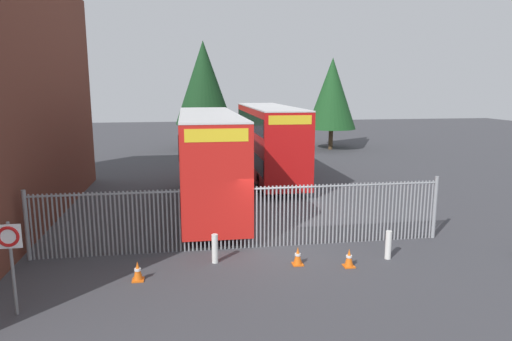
% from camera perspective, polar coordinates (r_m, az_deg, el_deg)
% --- Properties ---
extents(ground_plane, '(100.00, 100.00, 0.00)m').
position_cam_1_polar(ground_plane, '(23.76, -1.49, -2.98)').
color(ground_plane, '#3D3D42').
extents(palisade_fence, '(14.38, 0.14, 2.35)m').
position_cam_1_polar(palisade_fence, '(15.67, -1.42, -5.74)').
color(palisade_fence, gray).
rests_on(palisade_fence, ground).
extents(double_decker_bus_near_gate, '(2.54, 10.81, 4.42)m').
position_cam_1_polar(double_decker_bus_near_gate, '(20.51, -5.98, 1.69)').
color(double_decker_bus_near_gate, red).
rests_on(double_decker_bus_near_gate, ground).
extents(double_decker_bus_behind_fence_left, '(2.54, 10.81, 4.42)m').
position_cam_1_polar(double_decker_bus_behind_fence_left, '(27.18, 1.72, 3.94)').
color(double_decker_bus_behind_fence_left, red).
rests_on(double_decker_bus_behind_fence_left, ground).
extents(bollard_near_left, '(0.20, 0.20, 0.95)m').
position_cam_1_polar(bollard_near_left, '(14.68, -5.24, -9.83)').
color(bollard_near_left, silver).
rests_on(bollard_near_left, ground).
extents(bollard_center_front, '(0.20, 0.20, 0.95)m').
position_cam_1_polar(bollard_center_front, '(15.56, 16.44, -9.04)').
color(bollard_center_front, silver).
rests_on(bollard_center_front, ground).
extents(traffic_cone_by_gate, '(0.34, 0.34, 0.59)m').
position_cam_1_polar(traffic_cone_by_gate, '(14.67, 11.72, -10.81)').
color(traffic_cone_by_gate, orange).
rests_on(traffic_cone_by_gate, ground).
extents(traffic_cone_mid_forecourt, '(0.34, 0.34, 0.59)m').
position_cam_1_polar(traffic_cone_mid_forecourt, '(14.58, 5.32, -10.76)').
color(traffic_cone_mid_forecourt, orange).
rests_on(traffic_cone_mid_forecourt, ground).
extents(traffic_cone_near_kerb, '(0.34, 0.34, 0.59)m').
position_cam_1_polar(traffic_cone_near_kerb, '(13.86, -14.78, -12.25)').
color(traffic_cone_near_kerb, orange).
rests_on(traffic_cone_near_kerb, ground).
extents(speed_limit_sign_post, '(0.60, 0.14, 2.40)m').
position_cam_1_polar(speed_limit_sign_post, '(12.51, -28.78, -8.51)').
color(speed_limit_sign_post, slate).
rests_on(speed_limit_sign_post, ground).
extents(tree_tall_back, '(3.59, 3.59, 7.78)m').
position_cam_1_polar(tree_tall_back, '(42.68, 9.67, 9.97)').
color(tree_tall_back, '#4C3823').
rests_on(tree_tall_back, ground).
extents(tree_short_side, '(4.33, 4.33, 8.04)m').
position_cam_1_polar(tree_short_side, '(40.63, 9.61, 9.59)').
color(tree_short_side, '#4C3823').
rests_on(tree_short_side, ground).
extents(tree_mid_row, '(5.10, 5.10, 9.53)m').
position_cam_1_polar(tree_mid_row, '(40.83, -6.66, 10.99)').
color(tree_mid_row, '#4C3823').
rests_on(tree_mid_row, ground).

